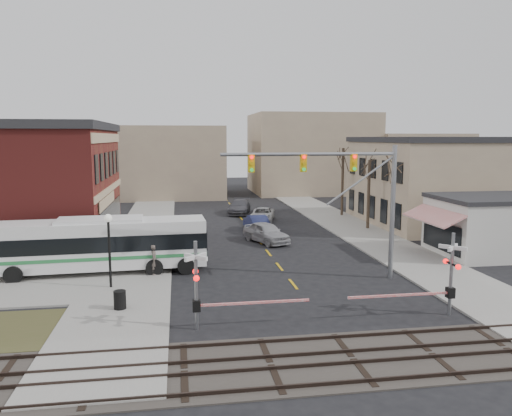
{
  "coord_description": "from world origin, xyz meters",
  "views": [
    {
      "loc": [
        -6.47,
        -25.33,
        8.44
      ],
      "look_at": [
        -1.07,
        9.13,
        3.5
      ],
      "focal_mm": 35.0,
      "sensor_mm": 36.0,
      "label": 1
    }
  ],
  "objects_px": {
    "traffic_signal_mast": "(348,184)",
    "car_c": "(262,214)",
    "rr_crossing_east": "(443,275)",
    "car_b": "(256,223)",
    "street_lamp": "(109,235)",
    "pedestrian_near": "(154,259)",
    "transit_bus": "(101,244)",
    "car_a": "(266,232)",
    "trash_bin": "(120,300)",
    "rr_crossing_west": "(206,286)",
    "pedestrian_far": "(125,250)",
    "car_d": "(239,207)"
  },
  "relations": [
    {
      "from": "street_lamp",
      "to": "transit_bus",
      "type": "bearing_deg",
      "value": 105.45
    },
    {
      "from": "traffic_signal_mast",
      "to": "trash_bin",
      "type": "height_order",
      "value": "traffic_signal_mast"
    },
    {
      "from": "car_a",
      "to": "car_c",
      "type": "distance_m",
      "value": 10.51
    },
    {
      "from": "car_d",
      "to": "rr_crossing_west",
      "type": "bearing_deg",
      "value": -86.23
    },
    {
      "from": "transit_bus",
      "to": "pedestrian_near",
      "type": "relative_size",
      "value": 7.01
    },
    {
      "from": "transit_bus",
      "to": "trash_bin",
      "type": "height_order",
      "value": "transit_bus"
    },
    {
      "from": "street_lamp",
      "to": "rr_crossing_east",
      "type": "bearing_deg",
      "value": -22.66
    },
    {
      "from": "rr_crossing_west",
      "to": "car_c",
      "type": "distance_m",
      "value": 29.12
    },
    {
      "from": "car_c",
      "to": "street_lamp",
      "type": "bearing_deg",
      "value": -104.45
    },
    {
      "from": "transit_bus",
      "to": "rr_crossing_west",
      "type": "bearing_deg",
      "value": -59.95
    },
    {
      "from": "transit_bus",
      "to": "car_b",
      "type": "xyz_separation_m",
      "value": [
        11.78,
        12.7,
        -1.13
      ]
    },
    {
      "from": "rr_crossing_west",
      "to": "car_d",
      "type": "distance_m",
      "value": 33.85
    },
    {
      "from": "transit_bus",
      "to": "car_a",
      "type": "bearing_deg",
      "value": 32.46
    },
    {
      "from": "rr_crossing_west",
      "to": "trash_bin",
      "type": "xyz_separation_m",
      "value": [
        -4.05,
        2.99,
        -1.4
      ]
    },
    {
      "from": "transit_bus",
      "to": "rr_crossing_west",
      "type": "distance_m",
      "value": 11.85
    },
    {
      "from": "street_lamp",
      "to": "pedestrian_far",
      "type": "xyz_separation_m",
      "value": [
        0.25,
        5.55,
        -2.12
      ]
    },
    {
      "from": "street_lamp",
      "to": "trash_bin",
      "type": "height_order",
      "value": "street_lamp"
    },
    {
      "from": "trash_bin",
      "to": "car_a",
      "type": "bearing_deg",
      "value": 56.14
    },
    {
      "from": "traffic_signal_mast",
      "to": "car_b",
      "type": "distance_m",
      "value": 17.49
    },
    {
      "from": "transit_bus",
      "to": "car_b",
      "type": "distance_m",
      "value": 17.36
    },
    {
      "from": "transit_bus",
      "to": "pedestrian_far",
      "type": "xyz_separation_m",
      "value": [
        1.22,
        2.04,
        -0.89
      ]
    },
    {
      "from": "transit_bus",
      "to": "car_a",
      "type": "relative_size",
      "value": 2.69
    },
    {
      "from": "street_lamp",
      "to": "car_b",
      "type": "distance_m",
      "value": 19.63
    },
    {
      "from": "rr_crossing_west",
      "to": "car_b",
      "type": "xyz_separation_m",
      "value": [
        5.85,
        22.96,
        -1.23
      ]
    },
    {
      "from": "car_b",
      "to": "pedestrian_near",
      "type": "height_order",
      "value": "pedestrian_near"
    },
    {
      "from": "trash_bin",
      "to": "pedestrian_near",
      "type": "distance_m",
      "value": 6.25
    },
    {
      "from": "traffic_signal_mast",
      "to": "car_d",
      "type": "height_order",
      "value": "traffic_signal_mast"
    },
    {
      "from": "traffic_signal_mast",
      "to": "car_c",
      "type": "distance_m",
      "value": 22.35
    },
    {
      "from": "trash_bin",
      "to": "car_b",
      "type": "height_order",
      "value": "car_b"
    },
    {
      "from": "rr_crossing_east",
      "to": "car_c",
      "type": "xyz_separation_m",
      "value": [
        -3.89,
        28.16,
        -1.3
      ]
    },
    {
      "from": "rr_crossing_east",
      "to": "trash_bin",
      "type": "relative_size",
      "value": 6.22
    },
    {
      "from": "street_lamp",
      "to": "car_b",
      "type": "relative_size",
      "value": 0.92
    },
    {
      "from": "car_a",
      "to": "car_d",
      "type": "bearing_deg",
      "value": 68.08
    },
    {
      "from": "car_a",
      "to": "rr_crossing_west",
      "type": "bearing_deg",
      "value": -131.1
    },
    {
      "from": "rr_crossing_east",
      "to": "car_a",
      "type": "height_order",
      "value": "rr_crossing_east"
    },
    {
      "from": "rr_crossing_east",
      "to": "car_b",
      "type": "distance_m",
      "value": 23.61
    },
    {
      "from": "pedestrian_near",
      "to": "transit_bus",
      "type": "bearing_deg",
      "value": 81.58
    },
    {
      "from": "transit_bus",
      "to": "rr_crossing_west",
      "type": "xyz_separation_m",
      "value": [
        5.93,
        -10.26,
        0.1
      ]
    },
    {
      "from": "car_a",
      "to": "car_d",
      "type": "xyz_separation_m",
      "value": [
        -0.26,
        15.61,
        -0.04
      ]
    },
    {
      "from": "car_c",
      "to": "pedestrian_far",
      "type": "bearing_deg",
      "value": -111.78
    },
    {
      "from": "street_lamp",
      "to": "car_d",
      "type": "xyz_separation_m",
      "value": [
        10.56,
        26.61,
        -2.32
      ]
    },
    {
      "from": "trash_bin",
      "to": "pedestrian_far",
      "type": "bearing_deg",
      "value": 94.07
    },
    {
      "from": "trash_bin",
      "to": "pedestrian_near",
      "type": "relative_size",
      "value": 0.49
    },
    {
      "from": "rr_crossing_west",
      "to": "rr_crossing_east",
      "type": "height_order",
      "value": "same"
    },
    {
      "from": "car_c",
      "to": "pedestrian_far",
      "type": "relative_size",
      "value": 2.82
    },
    {
      "from": "rr_crossing_east",
      "to": "car_b",
      "type": "height_order",
      "value": "rr_crossing_east"
    },
    {
      "from": "street_lamp",
      "to": "pedestrian_near",
      "type": "height_order",
      "value": "street_lamp"
    },
    {
      "from": "traffic_signal_mast",
      "to": "rr_crossing_east",
      "type": "height_order",
      "value": "traffic_signal_mast"
    },
    {
      "from": "traffic_signal_mast",
      "to": "rr_crossing_west",
      "type": "distance_m",
      "value": 11.42
    },
    {
      "from": "transit_bus",
      "to": "car_c",
      "type": "bearing_deg",
      "value": 53.51
    }
  ]
}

